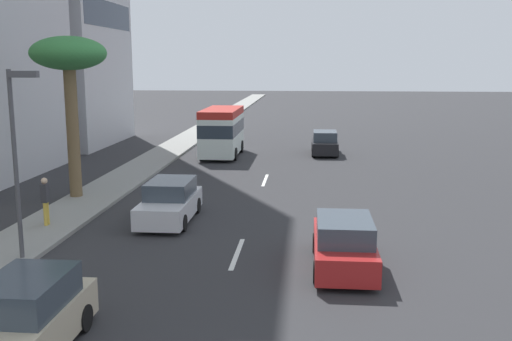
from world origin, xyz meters
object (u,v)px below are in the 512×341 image
at_px(car_fifth, 325,143).
at_px(street_lamp, 18,141).
at_px(car_fourth, 25,320).
at_px(car_second, 170,202).
at_px(palm_tree, 69,61).
at_px(car_lead, 344,244).
at_px(minibus_sixth, 222,130).
at_px(pedestrian_mid_block, 45,199).

bearing_deg(car_fifth, street_lamp, 156.77).
bearing_deg(car_fourth, car_second, 177.32).
relative_size(car_fifth, palm_tree, 0.58).
bearing_deg(street_lamp, car_lead, -87.96).
bearing_deg(car_fourth, palm_tree, -161.92).
height_order(car_second, palm_tree, palm_tree).
bearing_deg(minibus_sixth, pedestrian_mid_block, -12.60).
xyz_separation_m(pedestrian_mid_block, street_lamp, (-3.69, -1.00, 2.67)).
bearing_deg(palm_tree, car_lead, -124.88).
bearing_deg(car_lead, car_second, 53.27).
height_order(car_second, pedestrian_mid_block, pedestrian_mid_block).
xyz_separation_m(car_second, pedestrian_mid_block, (-1.56, 4.38, 0.40)).
bearing_deg(pedestrian_mid_block, street_lamp, -164.85).
bearing_deg(car_second, palm_tree, -122.42).
height_order(car_second, minibus_sixth, minibus_sixth).
distance_m(car_second, minibus_sixth, 16.53).
distance_m(car_lead, car_fifth, 22.80).
distance_m(car_fifth, street_lamp, 25.38).
relative_size(car_lead, palm_tree, 0.62).
height_order(car_second, car_fourth, car_fourth).
xyz_separation_m(car_lead, car_second, (4.90, 6.56, 0.01)).
relative_size(car_fifth, minibus_sixth, 0.68).
height_order(car_fourth, car_fifth, car_fourth).
xyz_separation_m(car_fourth, car_fifth, (28.93, -7.07, -0.04)).
distance_m(pedestrian_mid_block, street_lamp, 4.67).
xyz_separation_m(palm_tree, street_lamp, (-8.55, -1.81, -2.43)).
bearing_deg(car_fifth, car_lead, -179.97).
bearing_deg(pedestrian_mid_block, car_fifth, -29.31).
xyz_separation_m(car_lead, car_fourth, (-6.13, 7.08, 0.04)).
relative_size(car_second, palm_tree, 0.62).
distance_m(minibus_sixth, palm_tree, 14.77).
relative_size(minibus_sixth, street_lamp, 1.05).
xyz_separation_m(car_lead, minibus_sixth, (21.39, 6.91, 0.99)).
bearing_deg(car_fourth, car_fifth, 166.27).
bearing_deg(street_lamp, pedestrian_mid_block, 15.12).
bearing_deg(car_fifth, minibus_sixth, 101.52).
height_order(minibus_sixth, pedestrian_mid_block, minibus_sixth).
bearing_deg(car_lead, minibus_sixth, 17.90).
relative_size(car_fourth, car_fifth, 1.00).
height_order(car_lead, car_fourth, car_fourth).
height_order(car_fifth, pedestrian_mid_block, pedestrian_mid_block).
xyz_separation_m(minibus_sixth, street_lamp, (-21.75, 3.04, 2.09)).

